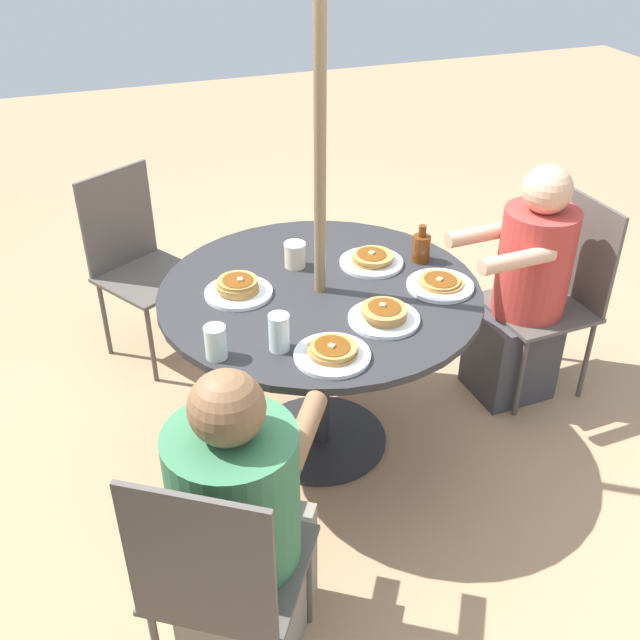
% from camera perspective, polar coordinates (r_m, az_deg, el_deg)
% --- Properties ---
extents(ground_plane, '(12.00, 12.00, 0.00)m').
position_cam_1_polar(ground_plane, '(3.34, 0.00, -9.09)').
color(ground_plane, tan).
extents(patio_table, '(1.25, 1.25, 0.77)m').
position_cam_1_polar(patio_table, '(2.95, 0.00, 0.41)').
color(patio_table, '#28282B').
rests_on(patio_table, ground).
extents(umbrella_pole, '(0.04, 0.04, 2.12)m').
position_cam_1_polar(umbrella_pole, '(2.75, 0.00, 7.60)').
color(umbrella_pole, '#846B4C').
rests_on(umbrella_pole, ground).
extents(patio_chair_north, '(0.59, 0.59, 0.93)m').
position_cam_1_polar(patio_chair_north, '(3.77, -13.79, 4.75)').
color(patio_chair_north, '#514C47').
rests_on(patio_chair_north, ground).
extents(patio_chair_east, '(0.59, 0.59, 0.93)m').
position_cam_1_polar(patio_chair_east, '(2.20, -7.70, -18.59)').
color(patio_chair_east, '#514C47').
rests_on(patio_chair_east, ground).
extents(diner_east, '(0.61, 0.58, 1.09)m').
position_cam_1_polar(diner_east, '(2.33, -6.03, -15.72)').
color(diner_east, gray).
rests_on(diner_east, ground).
extents(patio_chair_south, '(0.45, 0.45, 0.93)m').
position_cam_1_polar(patio_chair_south, '(3.56, 17.63, 2.40)').
color(patio_chair_south, '#514C47').
rests_on(patio_chair_south, ground).
extents(diner_south, '(0.35, 0.54, 1.12)m').
position_cam_1_polar(diner_south, '(3.46, 15.31, 1.86)').
color(diner_south, '#3D3D42').
rests_on(diner_south, ground).
extents(pancake_plate_a, '(0.26, 0.26, 0.07)m').
position_cam_1_polar(pancake_plate_a, '(2.86, -6.26, 2.39)').
color(pancake_plate_a, white).
rests_on(pancake_plate_a, patio_table).
extents(pancake_plate_b, '(0.26, 0.26, 0.07)m').
position_cam_1_polar(pancake_plate_b, '(2.69, 4.92, 0.36)').
color(pancake_plate_b, white).
rests_on(pancake_plate_b, patio_table).
extents(pancake_plate_c, '(0.26, 0.26, 0.06)m').
position_cam_1_polar(pancake_plate_c, '(3.07, 3.96, 4.58)').
color(pancake_plate_c, white).
rests_on(pancake_plate_c, patio_table).
extents(pancake_plate_d, '(0.26, 0.26, 0.05)m').
position_cam_1_polar(pancake_plate_d, '(2.93, 9.14, 2.72)').
color(pancake_plate_d, white).
rests_on(pancake_plate_d, patio_table).
extents(pancake_plate_e, '(0.26, 0.26, 0.06)m').
position_cam_1_polar(pancake_plate_e, '(2.50, 0.96, -2.49)').
color(pancake_plate_e, white).
rests_on(pancake_plate_e, patio_table).
extents(syrup_bottle, '(0.10, 0.07, 0.16)m').
position_cam_1_polar(syrup_bottle, '(3.10, 7.71, 5.52)').
color(syrup_bottle, '#602D0F').
rests_on(syrup_bottle, patio_table).
extents(coffee_cup, '(0.09, 0.09, 0.10)m').
position_cam_1_polar(coffee_cup, '(3.03, -1.92, 4.99)').
color(coffee_cup, beige).
rests_on(coffee_cup, patio_table).
extents(drinking_glass_a, '(0.07, 0.07, 0.13)m').
position_cam_1_polar(drinking_glass_a, '(2.52, -3.14, -0.94)').
color(drinking_glass_a, silver).
rests_on(drinking_glass_a, patio_table).
extents(drinking_glass_b, '(0.07, 0.07, 0.12)m').
position_cam_1_polar(drinking_glass_b, '(2.50, -7.96, -1.68)').
color(drinking_glass_b, silver).
rests_on(drinking_glass_b, patio_table).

